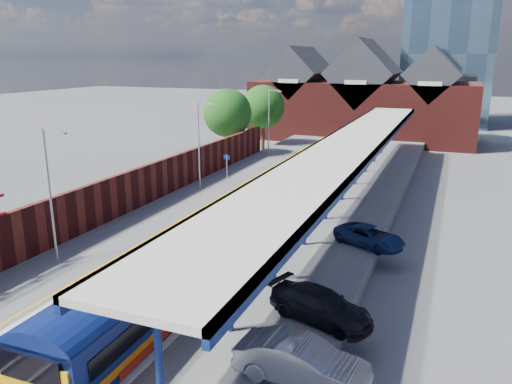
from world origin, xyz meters
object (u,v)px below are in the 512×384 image
(train, at_px, (319,165))
(parked_car_dark, at_px, (321,305))
(lamp_post_b, at_px, (51,187))
(parked_car_blue, at_px, (370,236))
(parked_car_silver, at_px, (302,362))
(platform_sign, at_px, (227,164))
(lamp_post_d, at_px, (270,117))
(lamp_post_c, at_px, (200,140))

(train, xyz_separation_m, parked_car_dark, (6.56, -24.22, -0.47))
(lamp_post_b, relative_size, parked_car_blue, 1.70)
(train, xyz_separation_m, parked_car_silver, (7.01, -28.35, -0.38))
(lamp_post_b, distance_m, platform_sign, 18.20)
(train, relative_size, lamp_post_d, 9.42)
(lamp_post_b, bearing_deg, parked_car_blue, 28.88)
(lamp_post_c, bearing_deg, parked_car_dark, -49.52)
(lamp_post_c, relative_size, platform_sign, 2.80)
(platform_sign, xyz_separation_m, parked_car_silver, (13.50, -23.02, -0.95))
(lamp_post_c, xyz_separation_m, parked_car_dark, (14.41, -16.89, -3.35))
(platform_sign, bearing_deg, parked_car_blue, -35.99)
(lamp_post_d, distance_m, parked_car_blue, 28.27)
(lamp_post_b, xyz_separation_m, parked_car_blue, (14.86, 8.20, -3.42))
(train, xyz_separation_m, lamp_post_d, (-7.86, 8.67, 2.87))
(parked_car_dark, relative_size, parked_car_blue, 1.09)
(platform_sign, distance_m, parked_car_silver, 26.70)
(platform_sign, distance_m, parked_car_dark, 22.98)
(parked_car_silver, bearing_deg, train, 17.92)
(lamp_post_d, xyz_separation_m, platform_sign, (1.36, -14.00, -2.30))
(lamp_post_b, bearing_deg, train, 71.39)
(train, bearing_deg, platform_sign, -140.60)
(train, distance_m, lamp_post_b, 24.79)
(train, height_order, lamp_post_b, lamp_post_b)
(lamp_post_b, relative_size, lamp_post_d, 1.00)
(lamp_post_b, relative_size, parked_car_silver, 1.56)
(lamp_post_d, bearing_deg, parked_car_dark, -66.34)
(train, relative_size, lamp_post_c, 9.42)
(lamp_post_b, height_order, parked_car_blue, lamp_post_b)
(parked_car_silver, bearing_deg, parked_car_dark, 10.25)
(lamp_post_c, relative_size, lamp_post_d, 1.00)
(lamp_post_b, bearing_deg, lamp_post_c, 90.00)
(parked_car_blue, bearing_deg, parked_car_silver, -154.27)
(parked_car_silver, distance_m, parked_car_dark, 4.16)
(train, distance_m, parked_car_blue, 16.69)
(lamp_post_c, xyz_separation_m, lamp_post_d, (0.00, 16.00, 0.00))
(lamp_post_c, bearing_deg, platform_sign, 55.74)
(train, relative_size, parked_car_silver, 14.72)
(parked_car_blue, bearing_deg, platform_sign, 79.75)
(train, relative_size, parked_car_dark, 14.78)
(lamp_post_c, bearing_deg, lamp_post_d, 90.00)
(parked_car_silver, height_order, parked_car_blue, parked_car_silver)
(platform_sign, distance_m, parked_car_blue, 16.72)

